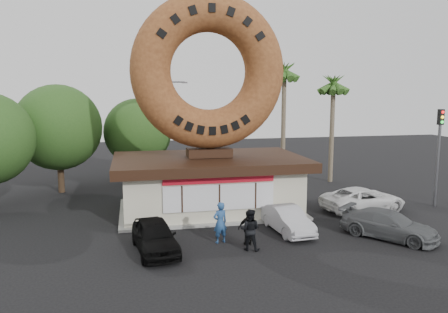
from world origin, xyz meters
name	(u,v)px	position (x,y,z in m)	size (l,w,h in m)	color
ground	(232,244)	(0.00, 0.00, 0.00)	(90.00, 90.00, 0.00)	black
donut_shop	(209,182)	(0.00, 5.98, 1.77)	(11.20, 7.20, 3.80)	beige
giant_donut	(209,71)	(0.00, 6.00, 8.29)	(8.98, 8.98, 2.29)	#995A2C
tree_west	(58,127)	(-9.50, 13.00, 4.64)	(6.00, 6.00, 7.65)	#473321
tree_mid	(138,132)	(-4.00, 15.00, 4.02)	(5.20, 5.20, 6.63)	#473321
palm_near	(284,75)	(7.50, 14.00, 8.41)	(2.60, 2.60, 9.75)	#726651
palm_far	(333,87)	(11.00, 12.50, 7.48)	(2.60, 2.60, 8.75)	#726651
street_lamp	(165,125)	(-1.86, 16.00, 4.48)	(2.11, 0.20, 8.00)	#59595E
traffic_signal	(439,145)	(14.00, 3.99, 3.87)	(0.30, 0.38, 6.07)	#59595E
person_left	(220,223)	(-0.50, 0.27, 0.99)	(0.72, 0.47, 1.98)	navy
person_center	(250,230)	(0.62, -0.95, 0.95)	(0.93, 0.72, 1.90)	black
person_right	(248,228)	(0.73, -0.31, 0.82)	(0.97, 0.40, 1.65)	black
car_black	(155,236)	(-3.60, -0.27, 0.72)	(1.71, 4.24, 1.45)	black
car_silver	(287,220)	(3.19, 1.12, 0.65)	(1.39, 3.97, 1.31)	#ABAAB0
car_grey	(389,225)	(7.73, -0.79, 0.68)	(1.89, 4.65, 1.35)	#5A5D60
car_white	(363,199)	(9.02, 3.93, 0.72)	(2.38, 5.17, 1.44)	silver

